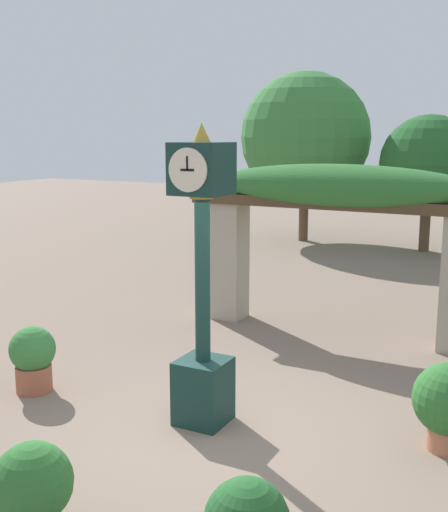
{
  "coord_description": "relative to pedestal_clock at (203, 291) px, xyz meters",
  "views": [
    {
      "loc": [
        3.12,
        -5.6,
        3.21
      ],
      "look_at": [
        -0.25,
        0.79,
        1.83
      ],
      "focal_mm": 45.0,
      "sensor_mm": 36.0,
      "label": 1
    }
  ],
  "objects": [
    {
      "name": "potted_plant_far_left",
      "position": [
        -2.33,
        -0.23,
        -1.07
      ],
      "size": [
        0.58,
        0.58,
        0.84
      ],
      "color": "#9E563D",
      "rests_on": "ground"
    },
    {
      "name": "pedestal_clock",
      "position": [
        0.0,
        0.0,
        0.0
      ],
      "size": [
        0.55,
        0.6,
        3.32
      ],
      "color": "#14332D",
      "rests_on": "ground"
    },
    {
      "name": "tree_line",
      "position": [
        -0.11,
        12.1,
        1.23
      ],
      "size": [
        11.21,
        4.21,
        5.01
      ],
      "color": "brown",
      "rests_on": "ground"
    },
    {
      "name": "ground_plane",
      "position": [
        0.25,
        -0.29,
        -1.53
      ],
      "size": [
        60.0,
        60.0,
        0.0
      ],
      "primitive_type": "plane",
      "color": "#7F6B5B"
    },
    {
      "name": "pergola",
      "position": [
        0.25,
        3.88,
        0.54
      ],
      "size": [
        4.96,
        1.12,
        2.74
      ],
      "color": "#A89E89",
      "rests_on": "ground"
    },
    {
      "name": "potted_plant_near_left",
      "position": [
        -0.19,
        -2.45,
        -1.09
      ],
      "size": [
        0.66,
        0.66,
        0.79
      ],
      "color": "gray",
      "rests_on": "ground"
    }
  ]
}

